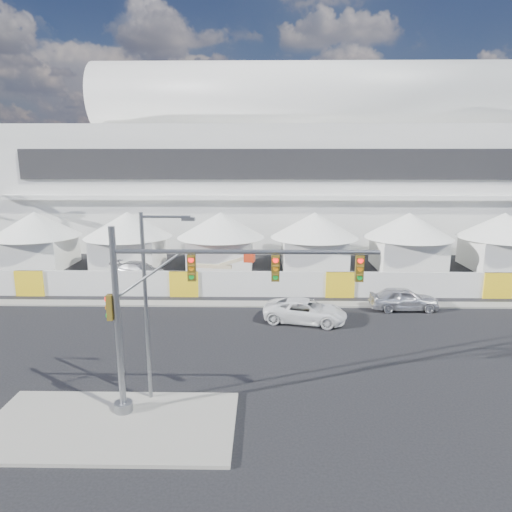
{
  "coord_description": "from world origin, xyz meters",
  "views": [
    {
      "loc": [
        0.13,
        -19.34,
        10.66
      ],
      "look_at": [
        -0.37,
        10.0,
        4.21
      ],
      "focal_mm": 32.0,
      "sensor_mm": 36.0,
      "label": 1
    }
  ],
  "objects_px": {
    "streetlight_median": "(150,295)",
    "lot_car_c": "(140,271)",
    "sedan_silver": "(404,299)",
    "boom_lift": "(207,276)",
    "traffic_mast": "(171,313)",
    "pickup_curb": "(305,311)"
  },
  "relations": [
    {
      "from": "streetlight_median",
      "to": "lot_car_c",
      "type": "bearing_deg",
      "value": 106.8
    },
    {
      "from": "sedan_silver",
      "to": "lot_car_c",
      "type": "relative_size",
      "value": 0.92
    },
    {
      "from": "lot_car_c",
      "to": "boom_lift",
      "type": "distance_m",
      "value": 6.62
    },
    {
      "from": "streetlight_median",
      "to": "boom_lift",
      "type": "distance_m",
      "value": 18.67
    },
    {
      "from": "streetlight_median",
      "to": "boom_lift",
      "type": "relative_size",
      "value": 1.29
    },
    {
      "from": "traffic_mast",
      "to": "streetlight_median",
      "type": "height_order",
      "value": "streetlight_median"
    },
    {
      "from": "lot_car_c",
      "to": "boom_lift",
      "type": "height_order",
      "value": "boom_lift"
    },
    {
      "from": "sedan_silver",
      "to": "streetlight_median",
      "type": "xyz_separation_m",
      "value": [
        -14.71,
        -12.54,
        4.09
      ]
    },
    {
      "from": "lot_car_c",
      "to": "boom_lift",
      "type": "xyz_separation_m",
      "value": [
        6.24,
        -2.22,
        0.11
      ]
    },
    {
      "from": "sedan_silver",
      "to": "pickup_curb",
      "type": "xyz_separation_m",
      "value": [
        -7.18,
        -2.57,
        -0.06
      ]
    },
    {
      "from": "pickup_curb",
      "to": "traffic_mast",
      "type": "distance_m",
      "value": 13.4
    },
    {
      "from": "sedan_silver",
      "to": "pickup_curb",
      "type": "height_order",
      "value": "sedan_silver"
    },
    {
      "from": "sedan_silver",
      "to": "traffic_mast",
      "type": "relative_size",
      "value": 0.44
    },
    {
      "from": "traffic_mast",
      "to": "boom_lift",
      "type": "bearing_deg",
      "value": 93.06
    },
    {
      "from": "streetlight_median",
      "to": "traffic_mast",
      "type": "bearing_deg",
      "value": -46.42
    },
    {
      "from": "pickup_curb",
      "to": "boom_lift",
      "type": "bearing_deg",
      "value": 54.66
    },
    {
      "from": "pickup_curb",
      "to": "boom_lift",
      "type": "relative_size",
      "value": 0.84
    },
    {
      "from": "pickup_curb",
      "to": "streetlight_median",
      "type": "height_order",
      "value": "streetlight_median"
    },
    {
      "from": "sedan_silver",
      "to": "lot_car_c",
      "type": "bearing_deg",
      "value": 68.65
    },
    {
      "from": "lot_car_c",
      "to": "streetlight_median",
      "type": "xyz_separation_m",
      "value": [
        6.17,
        -20.44,
        4.15
      ]
    },
    {
      "from": "lot_car_c",
      "to": "pickup_curb",
      "type": "bearing_deg",
      "value": -107.34
    },
    {
      "from": "streetlight_median",
      "to": "boom_lift",
      "type": "bearing_deg",
      "value": 89.79
    }
  ]
}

